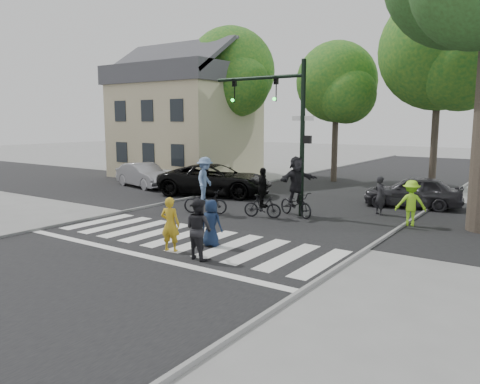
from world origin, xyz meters
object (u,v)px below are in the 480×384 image
object	(u,v)px
pedestrian_child	(211,223)
cyclist_left	(205,189)
car_silver	(144,175)
pedestrian_woman	(170,224)
car_grey	(413,192)
pedestrian_adult	(199,229)
car_suv	(216,180)
cyclist_right	(296,190)
cyclist_mid	(262,197)
traffic_signal	(283,116)

from	to	relation	value
pedestrian_child	cyclist_left	world-z (taller)	cyclist_left
car_silver	pedestrian_child	bearing A→B (deg)	-111.38
cyclist_left	pedestrian_woman	bearing A→B (deg)	-61.62
pedestrian_woman	car_grey	world-z (taller)	pedestrian_woman
pedestrian_adult	cyclist_left	xyz separation A→B (m)	(-3.78, 4.99, 0.16)
pedestrian_child	car_suv	distance (m)	9.61
pedestrian_adult	car_grey	size ratio (longest dim) A/B	0.41
cyclist_right	car_grey	xyz separation A→B (m)	(3.24, 4.55, -0.36)
pedestrian_adult	cyclist_left	distance (m)	6.26
pedestrian_woman	car_grey	bearing A→B (deg)	-125.50
cyclist_mid	car_suv	distance (m)	5.83
cyclist_right	cyclist_mid	bearing A→B (deg)	-135.40
pedestrian_woman	cyclist_mid	bearing A→B (deg)	-102.79
traffic_signal	car_suv	distance (m)	6.33
cyclist_right	car_silver	size ratio (longest dim) A/B	0.57
pedestrian_woman	pedestrian_adult	xyz separation A→B (m)	(1.16, -0.13, 0.05)
car_silver	car_grey	bearing A→B (deg)	-67.15
traffic_signal	car_grey	size ratio (longest dim) A/B	1.48
pedestrian_woman	pedestrian_child	xyz separation A→B (m)	(0.64, 1.08, -0.08)
pedestrian_adult	car_suv	distance (m)	10.90
traffic_signal	cyclist_left	bearing A→B (deg)	-146.06
traffic_signal	car_suv	xyz separation A→B (m)	(-5.06, 2.20, -3.12)
cyclist_mid	car_grey	xyz separation A→B (m)	(4.19, 5.49, -0.11)
cyclist_left	cyclist_mid	distance (m)	2.41
traffic_signal	pedestrian_child	world-z (taller)	traffic_signal
pedestrian_woman	cyclist_left	size ratio (longest dim) A/B	0.69
cyclist_left	traffic_signal	bearing A→B (deg)	33.94
car_suv	pedestrian_adult	bearing A→B (deg)	-161.66
cyclist_mid	car_silver	bearing A→B (deg)	161.45
pedestrian_child	car_grey	distance (m)	10.42
cyclist_left	car_suv	distance (m)	4.65
traffic_signal	cyclist_left	distance (m)	4.25
car_silver	car_grey	xyz separation A→B (m)	(14.09, 2.17, 0.01)
pedestrian_child	car_grey	xyz separation A→B (m)	(3.25, 9.90, -0.01)
pedestrian_woman	car_suv	distance (m)	10.16
cyclist_mid	pedestrian_child	bearing A→B (deg)	-77.88
car_silver	car_grey	world-z (taller)	car_grey
pedestrian_child	cyclist_right	size ratio (longest dim) A/B	0.60
pedestrian_woman	cyclist_left	bearing A→B (deg)	-77.61
traffic_signal	car_grey	distance (m)	6.72
cyclist_left	car_grey	distance (m)	8.94
pedestrian_child	cyclist_left	bearing A→B (deg)	-55.71
pedestrian_adult	cyclist_left	size ratio (longest dim) A/B	0.73
car_suv	car_grey	bearing A→B (deg)	-93.11
pedestrian_adult	car_suv	bearing A→B (deg)	-44.95
cyclist_left	pedestrian_child	bearing A→B (deg)	-49.19
cyclist_right	car_silver	bearing A→B (deg)	167.64
pedestrian_child	cyclist_right	distance (m)	5.36
car_silver	pedestrian_woman	bearing A→B (deg)	-116.69
cyclist_right	traffic_signal	bearing A→B (deg)	167.35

